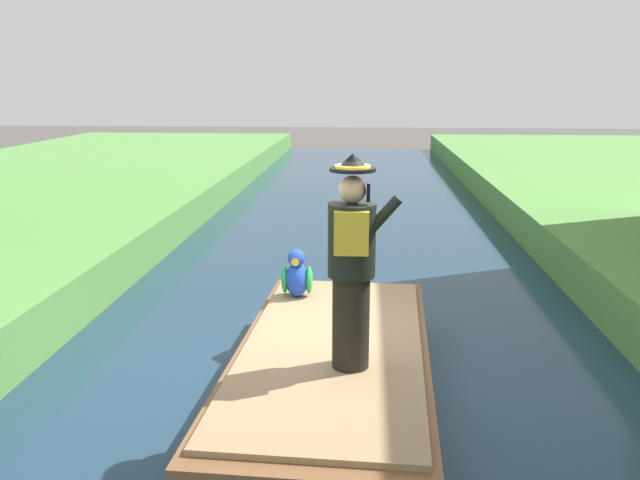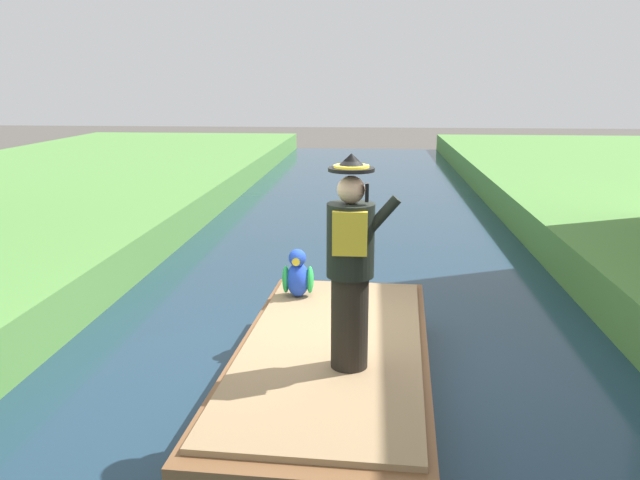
# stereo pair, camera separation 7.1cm
# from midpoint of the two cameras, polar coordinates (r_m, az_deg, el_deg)

# --- Properties ---
(ground_plane) EXTENTS (80.00, 80.00, 0.00)m
(ground_plane) POSITION_cam_midpoint_polar(r_m,az_deg,el_deg) (6.86, 1.01, -13.23)
(ground_plane) COLOR #4C4742
(canal_water) EXTENTS (6.48, 48.00, 0.10)m
(canal_water) POSITION_cam_midpoint_polar(r_m,az_deg,el_deg) (6.83, 1.02, -12.86)
(canal_water) COLOR #1E384C
(canal_water) RESTS_ON ground
(boat) EXTENTS (1.98, 4.27, 0.61)m
(boat) POSITION_cam_midpoint_polar(r_m,az_deg,el_deg) (6.31, 0.82, -11.69)
(boat) COLOR brown
(boat) RESTS_ON canal_water
(person_pirate) EXTENTS (0.61, 0.42, 1.85)m
(person_pirate) POSITION_cam_midpoint_polar(r_m,az_deg,el_deg) (5.40, 2.47, -2.13)
(person_pirate) COLOR black
(person_pirate) RESTS_ON boat
(parrot_plush) EXTENTS (0.36, 0.34, 0.57)m
(parrot_plush) POSITION_cam_midpoint_polar(r_m,az_deg,el_deg) (7.39, -2.33, -3.21)
(parrot_plush) COLOR blue
(parrot_plush) RESTS_ON boat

